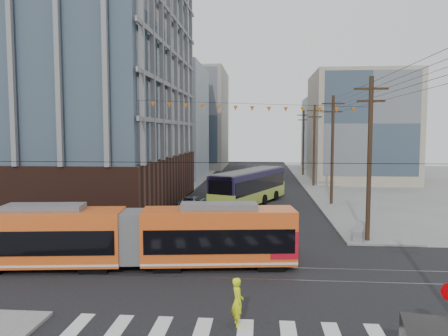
{
  "coord_description": "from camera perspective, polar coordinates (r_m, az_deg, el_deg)",
  "views": [
    {
      "loc": [
        1.32,
        -18.44,
        7.39
      ],
      "look_at": [
        -1.19,
        11.52,
        4.9
      ],
      "focal_mm": 35.0,
      "sensor_mm": 36.0,
      "label": 1
    }
  ],
  "objects": [
    {
      "name": "city_bus",
      "position": [
        44.43,
        3.4,
        -2.48
      ],
      "size": [
        7.54,
        12.86,
        3.62
      ],
      "primitive_type": null,
      "rotation": [
        0.0,
        0.0,
        -0.4
      ],
      "color": "black",
      "rests_on": "ground"
    },
    {
      "name": "parked_car_white",
      "position": [
        39.46,
        -4.84,
        -5.16
      ],
      "size": [
        2.2,
        4.42,
        1.23
      ],
      "primitive_type": "imported",
      "rotation": [
        0.0,
        0.0,
        3.26
      ],
      "color": "silver",
      "rests_on": "ground"
    },
    {
      "name": "bg_bldg_nw_far",
      "position": [
        91.77,
        -4.85,
        6.35
      ],
      "size": [
        16.0,
        18.0,
        20.0
      ],
      "primitive_type": "cube",
      "color": "gray",
      "rests_on": "ground"
    },
    {
      "name": "ground",
      "position": [
        19.91,
        0.67,
        -17.04
      ],
      "size": [
        160.0,
        160.0,
        0.0
      ],
      "primitive_type": "plane",
      "color": "slate"
    },
    {
      "name": "parked_car_silver",
      "position": [
        34.82,
        -5.81,
        -6.37
      ],
      "size": [
        2.17,
        4.41,
        1.39
      ],
      "primitive_type": "imported",
      "rotation": [
        0.0,
        0.0,
        2.97
      ],
      "color": "silver",
      "rests_on": "ground"
    },
    {
      "name": "parked_car_grey",
      "position": [
        42.08,
        -4.22,
        -4.5
      ],
      "size": [
        2.56,
        4.83,
        1.29
      ],
      "primitive_type": "imported",
      "rotation": [
        0.0,
        0.0,
        3.05
      ],
      "color": "#565861",
      "rests_on": "ground"
    },
    {
      "name": "jersey_barrier",
      "position": [
        32.36,
        17.3,
        -7.95
      ],
      "size": [
        2.01,
        4.11,
        0.8
      ],
      "primitive_type": "cube",
      "rotation": [
        0.0,
        0.0,
        -0.29
      ],
      "color": "gray",
      "rests_on": "ground"
    },
    {
      "name": "office_building",
      "position": [
        48.05,
        -24.94,
        12.57
      ],
      "size": [
        30.0,
        25.0,
        28.6
      ],
      "primitive_type": "cube",
      "color": "#381E16",
      "rests_on": "ground"
    },
    {
      "name": "pedestrian",
      "position": [
        17.37,
        1.79,
        -17.06
      ],
      "size": [
        0.61,
        0.78,
        1.87
      ],
      "primitive_type": "imported",
      "rotation": [
        0.0,
        0.0,
        1.84
      ],
      "color": "#E7FF16",
      "rests_on": "ground"
    },
    {
      "name": "bg_bldg_ne_near",
      "position": [
        68.05,
        17.32,
        5.04
      ],
      "size": [
        14.0,
        14.0,
        16.0
      ],
      "primitive_type": "cube",
      "color": "gray",
      "rests_on": "ground"
    },
    {
      "name": "streetcar",
      "position": [
        24.41,
        -11.83,
        -8.85
      ],
      "size": [
        17.77,
        4.59,
        3.39
      ],
      "primitive_type": null,
      "rotation": [
        0.0,
        0.0,
        0.12
      ],
      "color": "#DA541B",
      "rests_on": "ground"
    },
    {
      "name": "bg_bldg_nw_near",
      "position": [
        72.8,
        -9.83,
        5.93
      ],
      "size": [
        18.0,
        16.0,
        18.0
      ],
      "primitive_type": "cube",
      "color": "#8C99A5",
      "rests_on": "ground"
    },
    {
      "name": "utility_pole_far",
      "position": [
        74.81,
        10.32,
        3.21
      ],
      "size": [
        0.3,
        0.3,
        11.0
      ],
      "primitive_type": "cylinder",
      "color": "black",
      "rests_on": "ground"
    },
    {
      "name": "bg_bldg_ne_far",
      "position": [
        88.04,
        15.76,
        4.3
      ],
      "size": [
        16.0,
        16.0,
        14.0
      ],
      "primitive_type": "cube",
      "color": "#8C99A5",
      "rests_on": "ground"
    }
  ]
}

